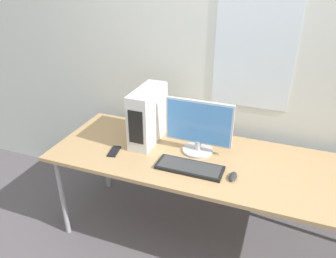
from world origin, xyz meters
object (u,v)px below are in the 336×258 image
object	(u,v)px
keyboard	(190,167)
cell_phone	(114,151)
monitor_main	(199,127)
mouse	(233,176)
pc_tower	(148,116)

from	to	relation	value
keyboard	cell_phone	world-z (taller)	keyboard
keyboard	cell_phone	distance (m)	0.59
monitor_main	mouse	distance (m)	0.44
cell_phone	mouse	bearing A→B (deg)	-11.08
cell_phone	pc_tower	bearing A→B (deg)	47.33
monitor_main	pc_tower	bearing A→B (deg)	176.41
monitor_main	cell_phone	xyz separation A→B (m)	(-0.58, -0.23, -0.20)
cell_phone	keyboard	bearing A→B (deg)	-11.30
monitor_main	cell_phone	distance (m)	0.66
monitor_main	mouse	size ratio (longest dim) A/B	4.57
monitor_main	mouse	bearing A→B (deg)	-38.58
pc_tower	monitor_main	world-z (taller)	pc_tower
pc_tower	monitor_main	bearing A→B (deg)	-3.59
keyboard	monitor_main	bearing A→B (deg)	93.24
keyboard	cell_phone	bearing A→B (deg)	178.79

